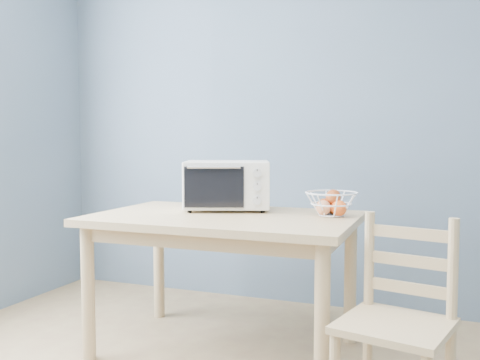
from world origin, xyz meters
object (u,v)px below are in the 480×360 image
at_px(fruit_basket, 331,203).
at_px(dining_chair, 398,328).
at_px(toaster_oven, 224,184).
at_px(dining_table, 225,233).

distance_m(fruit_basket, dining_chair, 0.88).
bearing_deg(toaster_oven, dining_chair, -54.53).
relative_size(dining_table, toaster_oven, 2.48).
xyz_separation_m(fruit_basket, dining_chair, (0.40, -0.67, -0.40)).
distance_m(dining_table, toaster_oven, 0.32).
relative_size(toaster_oven, fruit_basket, 1.52).
bearing_deg(dining_table, toaster_oven, 114.03).
distance_m(toaster_oven, dining_chair, 1.34).
bearing_deg(dining_table, fruit_basket, 15.66).
xyz_separation_m(dining_table, toaster_oven, (-0.08, 0.19, 0.25)).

